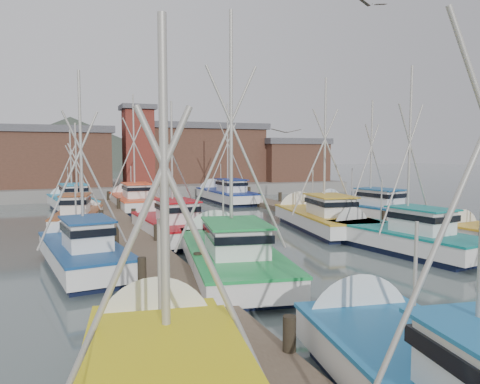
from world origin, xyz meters
name	(u,v)px	position (x,y,z in m)	size (l,w,h in m)	color
ground	(313,259)	(0.00, 0.00, 0.00)	(260.00, 260.00, 0.00)	#4A5958
dock_left	(140,249)	(-7.00, 4.04, 0.21)	(2.30, 46.00, 1.50)	brown
dock_right	(381,231)	(7.00, 4.04, 0.21)	(2.30, 46.00, 1.50)	brown
quay	(150,187)	(0.00, 37.00, 0.60)	(44.00, 16.00, 1.20)	gray
shed_left	(48,156)	(-11.00, 35.00, 4.34)	(12.72, 8.48, 6.20)	brown
shed_center	(199,152)	(6.00, 37.00, 4.69)	(14.84, 9.54, 6.90)	brown
shed_right	(290,159)	(17.00, 34.00, 3.84)	(8.48, 6.36, 5.20)	brown
lookout_tower	(138,145)	(-2.00, 33.00, 5.55)	(3.60, 3.60, 8.50)	maroon
distant_hills	(43,169)	(-12.76, 122.59, 0.00)	(175.00, 140.00, 42.00)	#475245
boat_4	(228,254)	(-4.29, -0.53, 0.69)	(4.95, 10.58, 11.02)	black
boat_5	(395,237)	(4.68, 0.09, 0.68)	(3.89, 9.07, 9.51)	black
boat_6	(81,252)	(-9.76, 2.15, 0.68)	(3.50, 8.44, 8.62)	black
boat_8	(169,226)	(-4.75, 7.60, 0.68)	(3.33, 8.82, 8.24)	black
boat_9	(319,218)	(4.65, 7.07, 0.69)	(4.79, 10.56, 10.15)	black
boat_10	(79,217)	(-9.24, 12.99, 0.68)	(3.70, 8.04, 7.13)	black
boat_11	(362,209)	(9.88, 9.73, 0.68)	(4.63, 9.83, 9.22)	black
boat_12	(133,200)	(-4.41, 21.88, 0.69)	(4.15, 9.76, 10.35)	black
boat_13	(225,195)	(4.64, 24.10, 0.69)	(4.15, 10.11, 10.27)	black
boat_14	(71,202)	(-9.39, 22.66, 0.68)	(3.82, 9.16, 7.31)	black
gull_near	(372,4)	(1.16, -2.30, 10.63)	(1.54, 0.66, 0.24)	gray
gull_far	(286,131)	(-0.43, 1.85, 5.77)	(1.54, 0.60, 0.24)	gray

